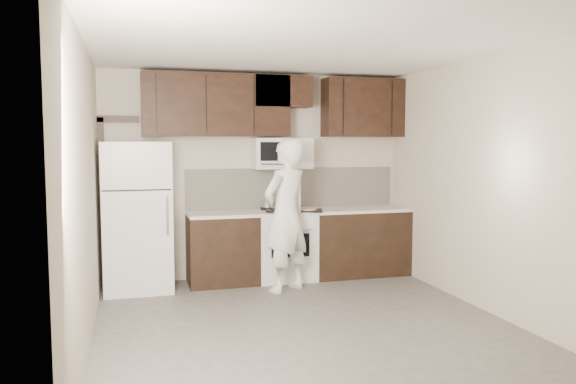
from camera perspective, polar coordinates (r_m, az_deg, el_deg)
name	(u,v)px	position (r m, az deg, el deg)	size (l,w,h in m)	color
floor	(307,327)	(5.61, 1.95, -13.59)	(4.50, 4.50, 0.00)	#4E4B49
back_wall	(256,176)	(7.50, -3.24, 1.66)	(4.00, 4.00, 0.00)	#BCB3A0
ceiling	(308,45)	(5.39, 2.04, 14.74)	(4.50, 4.50, 0.00)	white
counter_run	(306,244)	(7.47, 1.85, -5.26)	(2.95, 0.64, 0.91)	black
stove	(284,244)	(7.38, -0.40, -5.35)	(0.76, 0.66, 0.94)	silver
backsplash	(292,188)	(7.63, 0.45, 0.44)	(2.90, 0.02, 0.54)	beige
upper_cabinets	(274,105)	(7.38, -1.39, 8.85)	(3.48, 0.35, 0.78)	black
microwave	(282,153)	(7.37, -0.65, 3.95)	(0.76, 0.42, 0.40)	silver
refrigerator	(137,217)	(7.01, -15.05, -2.44)	(0.80, 0.76, 1.80)	silver
door_trim	(106,187)	(7.30, -18.04, 0.53)	(0.50, 0.08, 2.12)	black
saucepan	(268,205)	(7.41, -2.03, -1.34)	(0.26, 0.15, 0.15)	silver
baking_tray	(307,210)	(7.22, 1.92, -1.89)	(0.39, 0.29, 0.02)	black
pizza	(307,209)	(7.22, 1.92, -1.73)	(0.26, 0.26, 0.02)	#CFB58B
person	(286,215)	(6.74, -0.21, -2.38)	(0.67, 0.44, 1.84)	white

